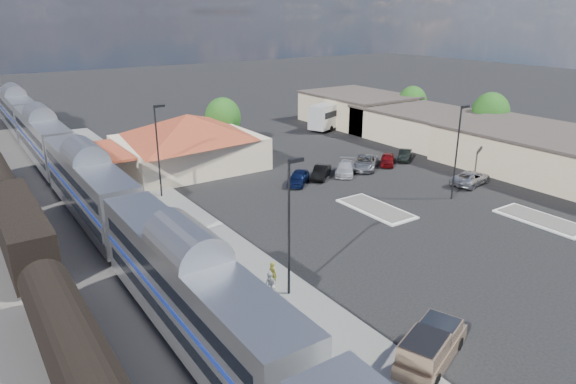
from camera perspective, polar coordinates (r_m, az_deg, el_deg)
ground at (r=43.56m, az=7.69°, el=-3.81°), size 280.00×280.00×0.00m
railbed at (r=41.71m, az=-22.80°, el=-6.25°), size 16.00×100.00×0.12m
platform at (r=42.21m, az=-10.25°, el=-4.61°), size 5.50×92.00×0.18m
passenger_train at (r=46.73m, az=-21.24°, el=0.39°), size 3.00×104.00×5.55m
freight_cars at (r=42.08m, az=-27.55°, el=-3.97°), size 2.80×46.00×4.00m
station_depot at (r=59.77m, az=-11.04°, el=5.58°), size 18.35×12.24×6.20m
buildings_east at (r=71.92m, az=17.12°, el=6.69°), size 14.40×51.40×4.80m
traffic_island_south at (r=47.42m, az=9.73°, el=-1.82°), size 3.30×7.50×0.21m
traffic_island_north at (r=49.36m, az=26.36°, el=-2.79°), size 3.30×7.50×0.21m
lamp_plat_s at (r=30.89m, az=0.25°, el=-2.86°), size 1.08×0.25×9.00m
lamp_plat_n at (r=49.78m, az=-14.22°, el=5.21°), size 1.08×0.25×9.00m
lamp_lot at (r=50.44m, az=18.37°, el=4.99°), size 1.08×0.25×9.00m
tree_east_b at (r=74.96m, az=21.57°, el=8.21°), size 4.94×4.94×6.96m
tree_east_c at (r=83.62m, az=13.65°, el=9.73°), size 4.41×4.41×6.21m
tree_depot at (r=68.01m, az=-7.24°, el=8.21°), size 4.71×4.71×6.63m
pickup_truck at (r=28.39m, az=15.68°, el=-16.09°), size 5.80×3.79×1.88m
suv at (r=56.60m, az=19.63°, el=1.49°), size 5.57×3.34×1.45m
coach_bus at (r=81.11m, az=5.40°, el=8.84°), size 12.51×6.96×3.97m
person_a at (r=33.33m, az=-1.69°, el=-9.17°), size 0.52×0.72×1.85m
person_b at (r=32.25m, az=-2.03°, el=-10.33°), size 0.80×0.95×1.75m
parked_car_a at (r=53.39m, az=1.15°, el=1.60°), size 4.30×4.07×1.44m
parked_car_b at (r=55.44m, az=3.68°, el=2.21°), size 4.14×3.84×1.38m
parked_car_c at (r=57.16m, az=6.41°, el=2.67°), size 4.83×4.81×1.41m
parked_car_d at (r=59.41m, az=8.59°, el=3.26°), size 5.72×5.36×1.50m
parked_car_e at (r=61.37m, az=10.99°, el=3.56°), size 3.90×3.81×1.33m
parked_car_f at (r=63.81m, az=12.85°, el=4.02°), size 3.93×3.46×1.29m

